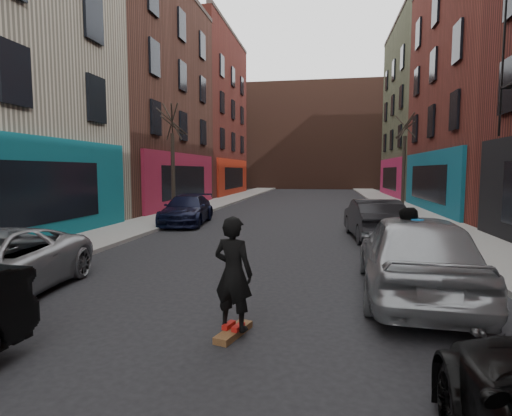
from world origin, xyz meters
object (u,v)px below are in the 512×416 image
at_px(parked_right_end, 373,219).
at_px(skateboard, 234,332).
at_px(pedestrian, 405,253).
at_px(skateboarder, 233,273).
at_px(tree_left_far, 173,151).
at_px(parked_left_end, 187,210).
at_px(parked_right_far, 415,254).
at_px(tree_right_far, 404,152).

distance_m(parked_right_end, skateboard, 9.46).
bearing_deg(pedestrian, skateboarder, 0.09).
bearing_deg(tree_left_far, skateboarder, -65.38).
height_order(parked_left_end, parked_right_end, parked_right_end).
bearing_deg(skateboard, parked_right_end, 87.94).
height_order(parked_left_end, skateboarder, skateboarder).
bearing_deg(tree_left_far, parked_right_end, -28.36).
xyz_separation_m(parked_left_end, pedestrian, (7.60, -9.40, 0.22)).
distance_m(parked_right_far, skateboard, 3.91).
relative_size(skateboard, skateboarder, 0.48).
xyz_separation_m(tree_right_far, pedestrian, (-3.20, -17.87, -2.66)).
distance_m(tree_right_far, pedestrian, 18.34).
height_order(tree_right_far, parked_right_end, tree_right_far).
bearing_deg(skateboard, parked_left_end, 128.95).
bearing_deg(parked_left_end, tree_left_far, 116.32).
height_order(tree_right_far, parked_right_far, tree_right_far).
distance_m(parked_right_end, pedestrian, 6.80).
xyz_separation_m(tree_right_far, skateboard, (-5.97, -20.03, -3.48)).
distance_m(tree_right_far, parked_left_end, 14.02).
relative_size(parked_right_far, parked_right_end, 1.13).
relative_size(parked_right_end, skateboarder, 2.59).
distance_m(tree_left_far, pedestrian, 15.22).
bearing_deg(parked_right_end, parked_left_end, -23.55).
height_order(skateboarder, pedestrian, skateboarder).
xyz_separation_m(tree_left_far, skateboarder, (6.43, -14.03, -2.45)).
bearing_deg(parked_left_end, parked_right_end, -25.08).
bearing_deg(tree_right_far, skateboard, -106.59).
bearing_deg(skateboard, pedestrian, 54.29).
height_order(tree_left_far, parked_left_end, tree_left_far).
distance_m(tree_left_far, skateboarder, 15.63).
bearing_deg(skateboarder, skateboard, 16.27).
relative_size(tree_left_far, skateboard, 8.12).
xyz_separation_m(skateboard, skateboarder, (0.00, 0.00, 0.88)).
bearing_deg(pedestrian, parked_right_far, -169.52).
bearing_deg(tree_left_far, pedestrian, -52.21).
xyz_separation_m(parked_right_far, pedestrian, (-0.22, -0.24, 0.05)).
distance_m(parked_left_end, parked_right_far, 12.04).
distance_m(tree_right_far, parked_right_end, 11.81).
relative_size(parked_left_end, skateboard, 5.63).
height_order(parked_left_end, parked_right_far, parked_right_far).
bearing_deg(skateboarder, tree_left_far, -49.11).
distance_m(parked_left_end, parked_right_end, 8.22).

